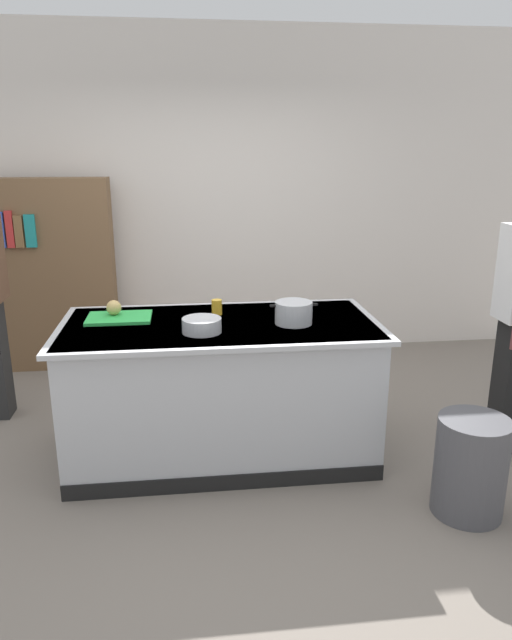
% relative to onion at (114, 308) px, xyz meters
% --- Properties ---
extents(ground_plane, '(10.00, 10.00, 0.00)m').
position_rel_onion_xyz_m(ground_plane, '(0.66, -0.19, -0.97)').
color(ground_plane, slate).
extents(back_wall, '(6.40, 0.12, 3.00)m').
position_rel_onion_xyz_m(back_wall, '(0.66, 1.91, 0.53)').
color(back_wall, silver).
rests_on(back_wall, ground_plane).
extents(counter_island, '(1.98, 0.98, 0.90)m').
position_rel_onion_xyz_m(counter_island, '(0.66, -0.19, -0.50)').
color(counter_island, '#B7BABF').
rests_on(counter_island, ground_plane).
extents(cutting_board, '(0.40, 0.28, 0.02)m').
position_rel_onion_xyz_m(cutting_board, '(0.03, -0.04, -0.06)').
color(cutting_board, green).
rests_on(cutting_board, counter_island).
extents(onion, '(0.09, 0.09, 0.09)m').
position_rel_onion_xyz_m(onion, '(0.00, 0.00, 0.00)').
color(onion, tan).
rests_on(onion, cutting_board).
extents(stock_pot, '(0.30, 0.23, 0.14)m').
position_rel_onion_xyz_m(stock_pot, '(1.12, -0.26, 0.00)').
color(stock_pot, '#B7BABF').
rests_on(stock_pot, counter_island).
extents(mixing_bowl, '(0.23, 0.23, 0.09)m').
position_rel_onion_xyz_m(mixing_bowl, '(0.55, -0.37, -0.02)').
color(mixing_bowl, '#B7BABF').
rests_on(mixing_bowl, counter_island).
extents(juice_cup, '(0.07, 0.07, 0.10)m').
position_rel_onion_xyz_m(juice_cup, '(0.66, -0.00, -0.02)').
color(juice_cup, yellow).
rests_on(juice_cup, counter_island).
extents(trash_bin, '(0.39, 0.39, 0.56)m').
position_rel_onion_xyz_m(trash_bin, '(1.97, -1.00, -0.69)').
color(trash_bin, '#4C4C51').
rests_on(trash_bin, ground_plane).
extents(bookshelf, '(1.10, 0.31, 1.70)m').
position_rel_onion_xyz_m(bookshelf, '(-0.74, 1.61, -0.11)').
color(bookshelf, brown).
rests_on(bookshelf, ground_plane).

